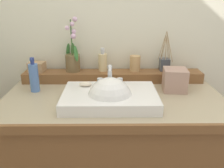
# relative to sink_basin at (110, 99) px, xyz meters

# --- Properties ---
(wall_back) EXTENTS (2.70, 0.20, 2.52)m
(wall_back) POSITION_rel_sink_basin_xyz_m (0.02, 0.53, 0.40)
(wall_back) COLOR silver
(wall_back) RESTS_ON ground
(vanity_cabinet) EXTENTS (1.21, 0.67, 0.84)m
(vanity_cabinet) POSITION_rel_sink_basin_xyz_m (0.02, 0.10, -0.44)
(vanity_cabinet) COLOR brown
(vanity_cabinet) RESTS_ON ground
(back_ledge) EXTENTS (1.14, 0.13, 0.06)m
(back_ledge) POSITION_rel_sink_basin_xyz_m (0.02, 0.35, 0.01)
(back_ledge) COLOR brown
(back_ledge) RESTS_ON vanity_cabinet
(sink_basin) EXTENTS (0.48, 0.33, 0.27)m
(sink_basin) POSITION_rel_sink_basin_xyz_m (0.00, 0.00, 0.00)
(sink_basin) COLOR white
(sink_basin) RESTS_ON vanity_cabinet
(soap_bar) EXTENTS (0.07, 0.04, 0.02)m
(soap_bar) POSITION_rel_sink_basin_xyz_m (-0.13, 0.10, 0.04)
(soap_bar) COLOR beige
(soap_bar) RESTS_ON sink_basin
(potted_plant) EXTENTS (0.10, 0.13, 0.34)m
(potted_plant) POSITION_rel_sink_basin_xyz_m (-0.24, 0.36, 0.12)
(potted_plant) COLOR brown
(potted_plant) RESTS_ON back_ledge
(soap_dispenser) EXTENTS (0.05, 0.06, 0.15)m
(soap_dispenser) POSITION_rel_sink_basin_xyz_m (-0.05, 0.37, 0.10)
(soap_dispenser) COLOR beige
(soap_dispenser) RESTS_ON back_ledge
(tumbler_cup) EXTENTS (0.07, 0.07, 0.10)m
(tumbler_cup) POSITION_rel_sink_basin_xyz_m (0.16, 0.36, 0.09)
(tumbler_cup) COLOR tan
(tumbler_cup) RESTS_ON back_ledge
(reed_diffuser) EXTENTS (0.09, 0.11, 0.25)m
(reed_diffuser) POSITION_rel_sink_basin_xyz_m (0.35, 0.37, 0.08)
(reed_diffuser) COLOR #444951
(reed_diffuser) RESTS_ON back_ledge
(trinket_box) EXTENTS (0.11, 0.09, 0.06)m
(trinket_box) POSITION_rel_sink_basin_xyz_m (-0.47, 0.35, 0.07)
(trinket_box) COLOR tan
(trinket_box) RESTS_ON back_ledge
(lotion_bottle) EXTENTS (0.05, 0.06, 0.20)m
(lotion_bottle) POSITION_rel_sink_basin_xyz_m (-0.43, 0.17, 0.06)
(lotion_bottle) COLOR #5277B9
(lotion_bottle) RESTS_ON vanity_cabinet
(tissue_box) EXTENTS (0.14, 0.14, 0.13)m
(tissue_box) POSITION_rel_sink_basin_xyz_m (0.38, 0.18, 0.04)
(tissue_box) COLOR tan
(tissue_box) RESTS_ON vanity_cabinet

